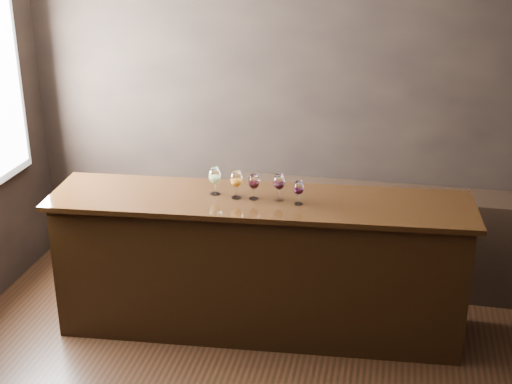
% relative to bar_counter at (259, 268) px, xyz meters
% --- Properties ---
extents(room_shell, '(5.02, 4.52, 2.81)m').
position_rel_bar_counter_xyz_m(room_shell, '(0.04, -1.05, 1.29)').
color(room_shell, black).
rests_on(room_shell, ground).
extents(bar_counter, '(3.01, 0.86, 1.04)m').
position_rel_bar_counter_xyz_m(bar_counter, '(0.00, 0.00, 0.00)').
color(bar_counter, black).
rests_on(bar_counter, ground).
extents(bar_top, '(3.11, 0.94, 0.04)m').
position_rel_bar_counter_xyz_m(bar_top, '(-0.00, 0.00, 0.54)').
color(bar_top, black).
rests_on(bar_top, bar_counter).
extents(back_bar_shelf, '(2.42, 0.40, 0.87)m').
position_rel_bar_counter_xyz_m(back_bar_shelf, '(0.80, 0.87, -0.08)').
color(back_bar_shelf, black).
rests_on(back_bar_shelf, ground).
extents(glass_white, '(0.09, 0.09, 0.21)m').
position_rel_bar_counter_xyz_m(glass_white, '(-0.34, 0.02, 0.70)').
color(glass_white, white).
rests_on(glass_white, bar_top).
extents(glass_amber, '(0.09, 0.09, 0.21)m').
position_rel_bar_counter_xyz_m(glass_amber, '(-0.17, -0.01, 0.70)').
color(glass_amber, white).
rests_on(glass_amber, bar_top).
extents(glass_red_a, '(0.08, 0.08, 0.19)m').
position_rel_bar_counter_xyz_m(glass_red_a, '(-0.04, -0.01, 0.69)').
color(glass_red_a, white).
rests_on(glass_red_a, bar_top).
extents(glass_red_b, '(0.08, 0.08, 0.20)m').
position_rel_bar_counter_xyz_m(glass_red_b, '(0.14, 0.01, 0.69)').
color(glass_red_b, white).
rests_on(glass_red_b, bar_top).
extents(glass_red_c, '(0.07, 0.07, 0.17)m').
position_rel_bar_counter_xyz_m(glass_red_c, '(0.29, -0.04, 0.68)').
color(glass_red_c, white).
rests_on(glass_red_c, bar_top).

